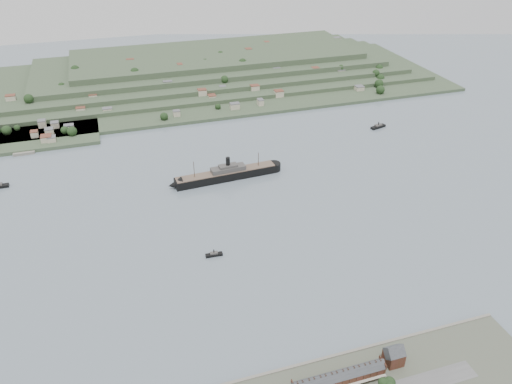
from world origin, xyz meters
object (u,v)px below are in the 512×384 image
object	(u,v)px
gabled_building	(394,355)
steamship	(224,175)
terrace_row	(339,378)
tugboat	(214,254)

from	to	relation	value
gabled_building	steamship	size ratio (longest dim) A/B	0.12
terrace_row	gabled_building	world-z (taller)	gabled_building
gabled_building	tugboat	distance (m)	155.06
terrace_row	gabled_building	bearing A→B (deg)	6.12
terrace_row	tugboat	distance (m)	143.94
gabled_building	tugboat	xyz separation A→B (m)	(-77.47, 134.15, -6.72)
steamship	tugboat	xyz separation A→B (m)	(-37.24, -115.26, -3.67)
gabled_building	steamship	bearing A→B (deg)	99.16
terrace_row	gabled_building	distance (m)	37.74
gabled_building	terrace_row	bearing A→B (deg)	-173.88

